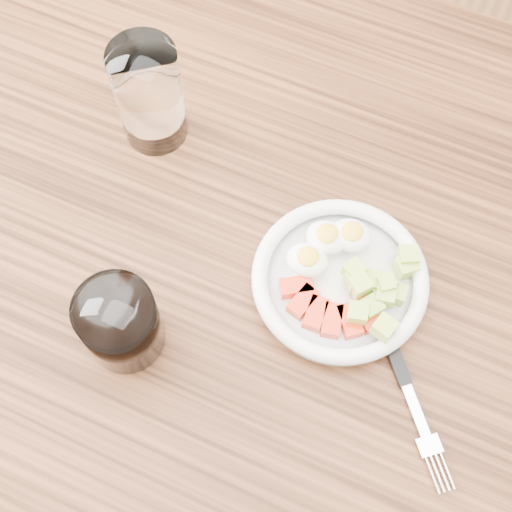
% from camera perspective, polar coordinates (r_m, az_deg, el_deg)
% --- Properties ---
extents(ground, '(4.00, 4.00, 0.00)m').
position_cam_1_polar(ground, '(1.50, 0.20, -12.93)').
color(ground, brown).
rests_on(ground, ground).
extents(dining_table, '(1.50, 0.90, 0.77)m').
position_cam_1_polar(dining_table, '(0.86, 0.34, -4.36)').
color(dining_table, brown).
rests_on(dining_table, ground).
extents(bowl, '(0.19, 0.19, 0.05)m').
position_cam_1_polar(bowl, '(0.75, 6.82, -1.78)').
color(bowl, white).
rests_on(bowl, dining_table).
extents(fork, '(0.14, 0.16, 0.01)m').
position_cam_1_polar(fork, '(0.74, 11.31, -8.61)').
color(fork, black).
rests_on(fork, dining_table).
extents(water_glass, '(0.07, 0.07, 0.13)m').
position_cam_1_polar(water_glass, '(0.81, -8.54, 12.60)').
color(water_glass, white).
rests_on(water_glass, dining_table).
extents(coffee_glass, '(0.08, 0.08, 0.09)m').
position_cam_1_polar(coffee_glass, '(0.71, -10.79, -5.35)').
color(coffee_glass, white).
rests_on(coffee_glass, dining_table).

